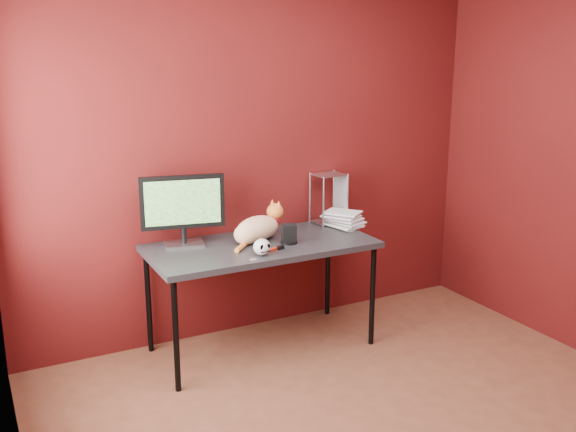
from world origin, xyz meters
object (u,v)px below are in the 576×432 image
skull_mug (262,247)px  book_stack (337,143)px  monitor (183,207)px  cat (258,228)px  speaker (289,235)px  desk (261,251)px

skull_mug → book_stack: bearing=22.3°
skull_mug → monitor: bearing=130.0°
cat → book_stack: (0.62, 0.01, 0.53)m
cat → speaker: size_ratio=3.65×
book_stack → monitor: bearing=174.8°
speaker → desk: bearing=173.2°
monitor → book_stack: 1.16m
desk → skull_mug: bearing=-113.8°
skull_mug → speaker: size_ratio=0.85×
monitor → skull_mug: 0.60m
desk → speaker: bearing=-24.8°
cat → desk: bearing=-117.5°
cat → monitor: bearing=144.8°
speaker → book_stack: size_ratio=0.10×
monitor → cat: monitor is taller
desk → book_stack: size_ratio=1.21×
desk → monitor: monitor is taller
speaker → cat: bearing=155.1°
desk → monitor: bearing=158.4°
cat → speaker: cat is taller
desk → book_stack: book_stack is taller
skull_mug → speaker: (0.27, 0.16, 0.01)m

